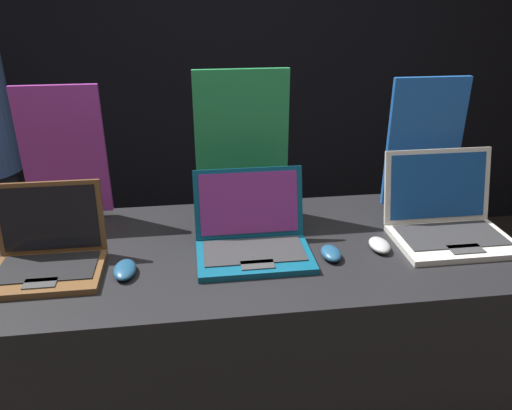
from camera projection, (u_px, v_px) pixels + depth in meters
The scene contains 11 objects.
wall_back at pixel (216, 30), 3.07m from camera, with size 8.00×0.05×2.80m.
display_counter at pixel (255, 351), 1.83m from camera, with size 1.76×0.74×0.88m.
laptop_front at pixel (48, 251), 1.50m from camera, with size 0.32×0.26×0.25m.
mouse_front at pixel (125, 270), 1.49m from camera, with size 0.07×0.12×0.03m.
promo_stand_front at pixel (65, 158), 1.76m from camera, with size 0.29×0.07×0.49m.
laptop_middle at pixel (252, 235), 1.60m from camera, with size 0.36×0.30×0.24m.
mouse_middle at pixel (331, 253), 1.58m from camera, with size 0.06×0.10×0.03m.
promo_stand_middle at pixel (242, 148), 1.78m from camera, with size 0.33×0.07×0.54m.
laptop_back at pixel (447, 219), 1.70m from camera, with size 0.39×0.32×0.27m.
mouse_back at pixel (379, 245), 1.63m from camera, with size 0.06×0.10×0.03m.
promo_stand_back at pixel (424, 148), 1.84m from camera, with size 0.28×0.07×0.50m.
Camera 1 is at (-0.19, -1.07, 1.68)m, focal length 35.00 mm.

